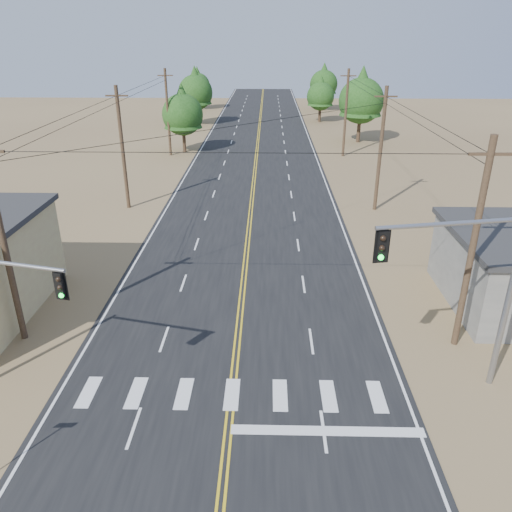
{
  "coord_description": "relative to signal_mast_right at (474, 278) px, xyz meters",
  "views": [
    {
      "loc": [
        1.4,
        -8.48,
        13.75
      ],
      "look_at": [
        0.85,
        14.29,
        3.5
      ],
      "focal_mm": 35.0,
      "sensor_mm": 36.0,
      "label": 1
    }
  ],
  "objects": [
    {
      "name": "utility_pole_left_far",
      "position": [
        -19.82,
        43.27,
        -0.05
      ],
      "size": [
        1.8,
        0.3,
        10.0
      ],
      "color": "#4C3826",
      "rests_on": "ground"
    },
    {
      "name": "tree_right_mid",
      "position": [
        0.64,
        68.49,
        -0.6
      ],
      "size": [
        4.49,
        4.49,
        7.48
      ],
      "color": "#3F2D1E",
      "rests_on": "ground"
    },
    {
      "name": "tree_left_far",
      "position": [
        -21.51,
        82.93,
        -0.32
      ],
      "size": [
        4.75,
        4.75,
        7.92
      ],
      "color": "#3F2D1E",
      "rests_on": "ground"
    },
    {
      "name": "tree_right_far",
      "position": [
        2.48,
        82.11,
        0.13
      ],
      "size": [
        5.2,
        5.2,
        8.67
      ],
      "color": "#3F2D1E",
      "rests_on": "ground"
    },
    {
      "name": "road",
      "position": [
        -9.32,
        21.27,
        -5.16
      ],
      "size": [
        15.0,
        200.0,
        0.02
      ],
      "primitive_type": "cube",
      "color": "black",
      "rests_on": "ground"
    },
    {
      "name": "tree_left_mid",
      "position": [
        -19.52,
        65.26,
        0.38
      ],
      "size": [
        5.45,
        5.45,
        9.08
      ],
      "color": "#3F2D1E",
      "rests_on": "ground"
    },
    {
      "name": "tree_right_near",
      "position": [
        4.37,
        51.71,
        0.89
      ],
      "size": [
        5.94,
        5.94,
        9.9
      ],
      "color": "#3F2D1E",
      "rests_on": "ground"
    },
    {
      "name": "signal_mast_right",
      "position": [
        0.0,
        0.0,
        0.0
      ],
      "size": [
        5.95,
        1.5,
        7.68
      ],
      "rotation": [
        0.0,
        0.0,
        0.19
      ],
      "color": "gray",
      "rests_on": "ground"
    },
    {
      "name": "utility_pole_left_mid",
      "position": [
        -19.82,
        23.27,
        -0.05
      ],
      "size": [
        1.8,
        0.3,
        10.0
      ],
      "color": "#4C3826",
      "rests_on": "ground"
    },
    {
      "name": "tree_left_near",
      "position": [
        -18.36,
        45.01,
        -0.09
      ],
      "size": [
        4.98,
        4.98,
        8.3
      ],
      "color": "#3F2D1E",
      "rests_on": "ground"
    },
    {
      "name": "utility_pole_right_far",
      "position": [
        1.18,
        43.27,
        -0.05
      ],
      "size": [
        1.8,
        0.3,
        10.0
      ],
      "color": "#4C3826",
      "rests_on": "ground"
    },
    {
      "name": "utility_pole_right_mid",
      "position": [
        1.18,
        23.27,
        -0.05
      ],
      "size": [
        1.8,
        0.3,
        10.0
      ],
      "color": "#4C3826",
      "rests_on": "ground"
    },
    {
      "name": "utility_pole_left_near",
      "position": [
        -19.82,
        3.27,
        -0.05
      ],
      "size": [
        1.8,
        0.3,
        10.0
      ],
      "color": "#4C3826",
      "rests_on": "ground"
    },
    {
      "name": "utility_pole_right_near",
      "position": [
        1.18,
        3.27,
        -0.05
      ],
      "size": [
        1.8,
        0.3,
        10.0
      ],
      "color": "#4C3826",
      "rests_on": "ground"
    }
  ]
}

